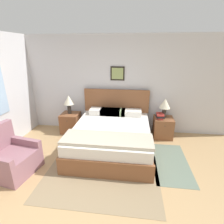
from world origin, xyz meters
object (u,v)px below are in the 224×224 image
object	(u,v)px
bed	(112,136)
nightstand_by_door	(163,127)
armchair	(10,158)
nightstand_near_window	(71,123)
table_lamp_near_window	(69,101)
table_lamp_by_door	(165,104)

from	to	relation	value
bed	nightstand_by_door	bearing A→B (deg)	30.83
bed	armchair	size ratio (longest dim) A/B	2.29
nightstand_near_window	table_lamp_near_window	bearing A→B (deg)	122.62
nightstand_near_window	table_lamp_by_door	xyz separation A→B (m)	(2.54, 0.03, 0.63)
table_lamp_near_window	armchair	bearing A→B (deg)	-105.07
armchair	table_lamp_near_window	distance (m)	2.02
nightstand_by_door	table_lamp_near_window	size ratio (longest dim) A/B	1.04
armchair	nightstand_near_window	world-z (taller)	armchair
table_lamp_by_door	table_lamp_near_window	bearing A→B (deg)	180.00
table_lamp_near_window	table_lamp_by_door	world-z (taller)	same
armchair	table_lamp_near_window	world-z (taller)	table_lamp_near_window
armchair	nightstand_by_door	xyz separation A→B (m)	(3.06, 1.84, -0.02)
bed	table_lamp_near_window	world-z (taller)	bed
bed	nightstand_by_door	size ratio (longest dim) A/B	3.88
nightstand_by_door	table_lamp_by_door	size ratio (longest dim) A/B	1.04
nightstand_near_window	nightstand_by_door	xyz separation A→B (m)	(2.55, 0.00, 0.00)
nightstand_by_door	table_lamp_near_window	distance (m)	2.64
nightstand_near_window	table_lamp_by_door	distance (m)	2.62
armchair	nightstand_near_window	xyz separation A→B (m)	(0.52, 1.84, -0.02)
nightstand_near_window	table_lamp_near_window	size ratio (longest dim) A/B	1.04
table_lamp_near_window	table_lamp_by_door	distance (m)	2.56
nightstand_by_door	armchair	bearing A→B (deg)	-149.04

